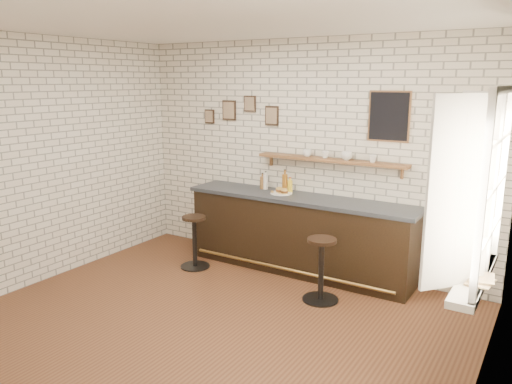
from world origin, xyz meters
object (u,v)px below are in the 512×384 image
shelf_cup_a (307,153)px  shelf_cup_d (373,159)px  shelf_cup_c (347,156)px  sandwich_plate (281,193)px  condiment_bottle_yellow (290,186)px  bitters_bottle_white (266,182)px  bitters_bottle_brown (262,182)px  bar_stool_right (321,268)px  book_upper (469,276)px  bitters_bottle_amber (285,183)px  bar_counter (299,234)px  ciabatta_sandwich (282,190)px  bar_stool_left (194,240)px  book_lower (468,280)px  shelf_cup_b (325,155)px

shelf_cup_a → shelf_cup_d: bearing=-23.3°
shelf_cup_a → shelf_cup_c: 0.54m
sandwich_plate → condiment_bottle_yellow: (0.06, 0.13, 0.08)m
shelf_cup_d → condiment_bottle_yellow: bearing=175.7°
bitters_bottle_white → condiment_bottle_yellow: bitters_bottle_white is taller
sandwich_plate → shelf_cup_a: bearing=35.8°
bitters_bottle_brown → shelf_cup_c: size_ratio=1.61×
bar_stool_right → book_upper: bearing=-28.2°
bitters_bottle_white → shelf_cup_d: shelf_cup_d is taller
sandwich_plate → book_upper: size_ratio=1.12×
sandwich_plate → bitters_bottle_white: bearing=157.5°
sandwich_plate → bar_stool_right: bearing=-37.3°
bitters_bottle_brown → bitters_bottle_amber: bitters_bottle_amber is taller
bar_counter → ciabatta_sandwich: size_ratio=14.18×
ciabatta_sandwich → shelf_cup_c: bearing=13.6°
bar_stool_left → book_upper: bearing=-15.1°
bitters_bottle_brown → book_lower: bitters_bottle_brown is taller
bar_stool_right → bitters_bottle_brown: bearing=147.1°
bitters_bottle_brown → shelf_cup_d: shelf_cup_d is taller
bitters_bottle_white → book_lower: bitters_bottle_white is taller
bitters_bottle_white → bar_stool_right: size_ratio=0.34×
bitters_bottle_brown → shelf_cup_d: size_ratio=2.33×
bitters_bottle_white → book_lower: bearing=-31.1°
ciabatta_sandwich → bar_stool_left: size_ratio=0.31×
shelf_cup_c → shelf_cup_b: bearing=79.1°
bar_stool_right → shelf_cup_d: (0.23, 0.89, 1.15)m
bitters_bottle_brown → book_lower: bearing=-30.7°
bar_stool_left → bar_stool_right: 1.88m
bar_stool_left → bitters_bottle_brown: bearing=51.9°
bar_stool_left → shelf_cup_b: shelf_cup_b is taller
bar_stool_left → condiment_bottle_yellow: bearing=36.7°
shelf_cup_a → shelf_cup_d: size_ratio=1.24×
condiment_bottle_yellow → shelf_cup_b: bearing=7.6°
book_upper → shelf_cup_a: bearing=135.5°
sandwich_plate → book_upper: (2.57, -1.58, -0.05)m
bitters_bottle_amber → book_lower: 3.13m
bar_counter → shelf_cup_a: bearing=90.0°
book_lower → bar_stool_left: bearing=172.5°
shelf_cup_a → shelf_cup_c: bearing=-23.3°
shelf_cup_c → bar_stool_right: bearing=175.4°
sandwich_plate → book_lower: 3.03m
ciabatta_sandwich → bar_stool_left: 1.35m
sandwich_plate → shelf_cup_c: size_ratio=2.04×
bitters_bottle_brown → book_upper: bitters_bottle_brown is taller
bitters_bottle_white → shelf_cup_d: size_ratio=2.61×
bitters_bottle_white → shelf_cup_a: (0.59, 0.06, 0.44)m
ciabatta_sandwich → bar_stool_left: (-0.98, -0.63, -0.68)m
sandwich_plate → shelf_cup_c: 0.99m
bitters_bottle_white → bar_stool_right: bitters_bottle_white is taller
bitters_bottle_amber → bitters_bottle_white: bearing=-180.0°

